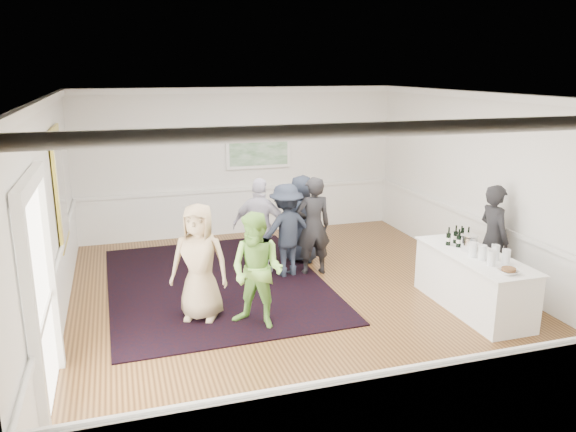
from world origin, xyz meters
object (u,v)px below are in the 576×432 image
object	(u,v)px
guest_green	(257,271)
guest_dark_b	(313,226)
guest_lilac	(261,227)
nut_bowl	(509,271)
guest_tan	(199,262)
guest_navy	(301,219)
serving_table	(473,281)
ice_bucket	(469,243)
bartender	(493,238)
guest_dark_a	(286,230)

from	to	relation	value
guest_green	guest_dark_b	size ratio (longest dim) A/B	0.94
guest_green	guest_dark_b	bearing A→B (deg)	91.87
guest_lilac	nut_bowl	bearing A→B (deg)	161.95
guest_lilac	nut_bowl	xyz separation A→B (m)	(2.66, -3.20, 0.04)
guest_tan	guest_dark_b	bearing A→B (deg)	53.76
guest_green	guest_navy	distance (m)	2.88
serving_table	guest_navy	xyz separation A→B (m)	(-1.81, 2.86, 0.39)
ice_bucket	guest_tan	bearing A→B (deg)	170.41
nut_bowl	guest_dark_b	bearing A→B (deg)	120.51
serving_table	nut_bowl	distance (m)	0.95
serving_table	guest_lilac	xyz separation A→B (m)	(-2.72, 2.38, 0.44)
ice_bucket	bartender	bearing A→B (deg)	26.65
guest_tan	guest_green	size ratio (longest dim) A/B	1.04
guest_green	guest_lilac	xyz separation A→B (m)	(0.56, 1.99, 0.04)
guest_dark_b	guest_navy	bearing A→B (deg)	-90.31
serving_table	guest_navy	size ratio (longest dim) A/B	1.30
guest_green	nut_bowl	bearing A→B (deg)	20.76
guest_dark_a	guest_navy	world-z (taller)	guest_navy
guest_dark_b	guest_navy	world-z (taller)	guest_dark_b
guest_dark_b	nut_bowl	xyz separation A→B (m)	(1.76, -2.99, 0.03)
guest_tan	nut_bowl	distance (m)	4.31
guest_green	guest_dark_a	xyz separation A→B (m)	(0.98, 1.82, -0.00)
ice_bucket	nut_bowl	size ratio (longest dim) A/B	0.98
guest_tan	guest_navy	bearing A→B (deg)	65.39
serving_table	guest_dark_b	size ratio (longest dim) A/B	1.22
guest_tan	ice_bucket	bearing A→B (deg)	13.97
guest_green	guest_dark_b	world-z (taller)	guest_dark_b
guest_navy	guest_dark_b	bearing A→B (deg)	118.90
bartender	ice_bucket	size ratio (longest dim) A/B	6.87
guest_dark_b	nut_bowl	distance (m)	3.47
guest_green	guest_dark_a	size ratio (longest dim) A/B	1.01
ice_bucket	guest_lilac	bearing A→B (deg)	141.52
serving_table	nut_bowl	size ratio (longest dim) A/B	8.11
guest_green	ice_bucket	xyz separation A→B (m)	(3.30, -0.18, 0.15)
guest_green	guest_dark_a	bearing A→B (deg)	102.98
guest_green	ice_bucket	size ratio (longest dim) A/B	6.42
guest_lilac	guest_dark_b	world-z (taller)	guest_dark_b
guest_green	guest_navy	bearing A→B (deg)	100.55
guest_dark_b	ice_bucket	world-z (taller)	guest_dark_b
bartender	nut_bowl	world-z (taller)	bartender
guest_dark_a	guest_tan	bearing A→B (deg)	26.95
guest_navy	serving_table	bearing A→B (deg)	152.11
guest_navy	nut_bowl	xyz separation A→B (m)	(1.75, -3.69, 0.08)
guest_dark_b	guest_dark_a	bearing A→B (deg)	-4.36
serving_table	guest_lilac	size ratio (longest dim) A/B	1.23
bartender	guest_green	world-z (taller)	bartender
guest_green	ice_bucket	distance (m)	3.31
bartender	guest_tan	world-z (taller)	bartender
guest_green	nut_bowl	distance (m)	3.45
guest_green	guest_lilac	distance (m)	2.07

